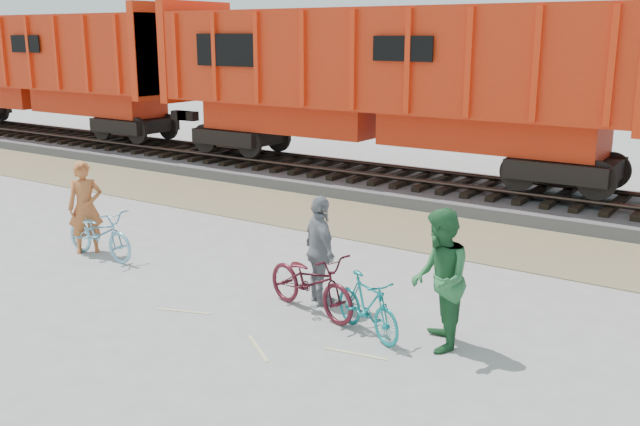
# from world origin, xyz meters

# --- Properties ---
(ground) EXTENTS (120.00, 120.00, 0.00)m
(ground) POSITION_xyz_m (0.00, 0.00, 0.00)
(ground) COLOR #9E9E99
(ground) RESTS_ON ground
(gravel_strip) EXTENTS (120.00, 3.00, 0.02)m
(gravel_strip) POSITION_xyz_m (0.00, 5.50, 0.01)
(gravel_strip) COLOR #8E7F58
(gravel_strip) RESTS_ON ground
(ballast_bed) EXTENTS (120.00, 4.00, 0.30)m
(ballast_bed) POSITION_xyz_m (0.00, 9.00, 0.15)
(ballast_bed) COLOR slate
(ballast_bed) RESTS_ON ground
(track) EXTENTS (120.00, 2.60, 0.24)m
(track) POSITION_xyz_m (0.00, 9.00, 0.47)
(track) COLOR black
(track) RESTS_ON ballast_bed
(hopper_car_left) EXTENTS (14.00, 3.13, 4.65)m
(hopper_car_left) POSITION_xyz_m (-18.02, 9.00, 3.01)
(hopper_car_left) COLOR black
(hopper_car_left) RESTS_ON track
(hopper_car_center) EXTENTS (14.00, 3.13, 4.65)m
(hopper_car_center) POSITION_xyz_m (-3.02, 9.00, 3.01)
(hopper_car_center) COLOR black
(hopper_car_center) RESTS_ON track
(bicycle_blue) EXTENTS (1.86, 0.72, 0.96)m
(bicycle_blue) POSITION_xyz_m (-4.29, 0.31, 0.48)
(bicycle_blue) COLOR #77BDD8
(bicycle_blue) RESTS_ON ground
(bicycle_teal) EXTENTS (1.52, 1.00, 0.89)m
(bicycle_teal) POSITION_xyz_m (1.80, 0.03, 0.44)
(bicycle_teal) COLOR #0F797B
(bicycle_teal) RESTS_ON ground
(bicycle_maroon) EXTENTS (2.00, 1.12, 1.00)m
(bicycle_maroon) POSITION_xyz_m (0.66, 0.28, 0.50)
(bicycle_maroon) COLOR #49121C
(bicycle_maroon) RESTS_ON ground
(person_solo) EXTENTS (0.75, 0.78, 1.81)m
(person_solo) POSITION_xyz_m (-4.79, 0.41, 0.90)
(person_solo) COLOR #B4602F
(person_solo) RESTS_ON ground
(person_man) EXTENTS (1.11, 1.19, 1.95)m
(person_man) POSITION_xyz_m (2.80, 0.23, 0.97)
(person_man) COLOR #286736
(person_man) RESTS_ON ground
(person_woman) EXTENTS (1.09, 0.95, 1.76)m
(person_woman) POSITION_xyz_m (0.56, 0.68, 0.88)
(person_woman) COLOR gray
(person_woman) RESTS_ON ground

